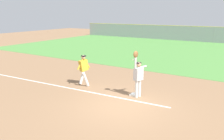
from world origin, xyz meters
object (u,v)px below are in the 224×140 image
(baseball, at_px, (133,60))
(parked_car_blue, at_px, (219,36))
(first_base, at_px, (134,95))
(parked_car_black, at_px, (177,34))
(runner, at_px, (84,68))
(parked_car_silver, at_px, (146,33))
(fielder, at_px, (138,75))

(baseball, height_order, parked_car_blue, baseball)
(first_base, xyz_separation_m, parked_car_black, (-5.65, 26.65, 0.63))
(runner, relative_size, parked_car_silver, 0.38)
(first_base, xyz_separation_m, parked_car_silver, (-11.15, 26.67, 0.63))
(first_base, height_order, runner, runner)
(fielder, distance_m, runner, 3.33)
(parked_car_black, bearing_deg, parked_car_blue, -8.46)
(first_base, height_order, parked_car_black, parked_car_black)
(fielder, height_order, runner, fielder)
(parked_car_silver, bearing_deg, fielder, -62.85)
(parked_car_silver, bearing_deg, runner, -69.12)
(parked_car_black, bearing_deg, runner, -88.87)
(parked_car_silver, xyz_separation_m, parked_car_black, (5.50, -0.02, 0.00))
(parked_car_silver, bearing_deg, first_base, -63.16)
(first_base, xyz_separation_m, runner, (-3.12, -0.05, 0.96))
(fielder, relative_size, parked_car_silver, 0.50)
(runner, xyz_separation_m, parked_car_blue, (3.59, 26.26, -0.32))
(first_base, bearing_deg, parked_car_black, 101.97)
(baseball, bearing_deg, fielder, 22.00)
(parked_car_silver, bearing_deg, parked_car_black, 3.96)
(parked_car_blue, bearing_deg, first_base, -91.45)
(runner, xyz_separation_m, baseball, (3.10, -0.14, 0.84))
(fielder, relative_size, parked_car_blue, 0.52)
(parked_car_blue, bearing_deg, baseball, -91.48)
(baseball, distance_m, parked_car_blue, 26.43)
(fielder, bearing_deg, runner, 16.39)
(parked_car_silver, xyz_separation_m, parked_car_blue, (11.62, -0.46, 0.00))
(parked_car_silver, height_order, parked_car_blue, same)
(baseball, relative_size, parked_car_black, 0.02)
(parked_car_silver, bearing_deg, parked_car_blue, 1.86)
(parked_car_silver, distance_m, parked_car_black, 5.50)
(fielder, height_order, baseball, fielder)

